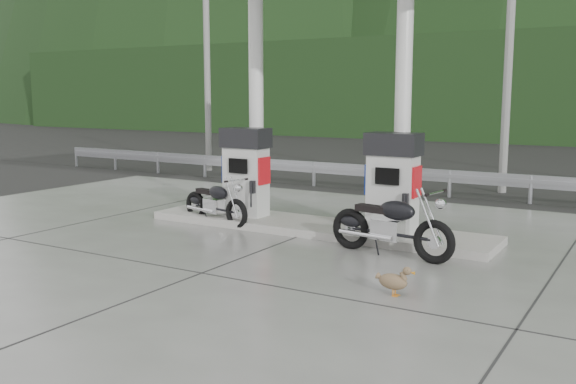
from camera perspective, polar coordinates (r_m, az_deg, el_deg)
The scene contains 15 objects.
ground at distance 10.45m, azimuth -4.25°, elevation -6.02°, with size 160.00×160.00×0.00m, color black.
forecourt_apron at distance 10.44m, azimuth -4.25°, elevation -5.96°, with size 18.00×14.00×0.02m, color slate.
pump_island at distance 12.50m, azimuth 2.35°, elevation -3.10°, with size 7.00×1.40×0.15m, color gray.
gas_pump_left at distance 13.17m, azimuth -3.76°, elevation 1.79°, with size 0.95×0.55×1.80m, color silver, non-canonical shape.
gas_pump_right at distance 11.66m, azimuth 9.30°, elevation 0.80°, with size 0.95×0.55×1.80m, color silver, non-canonical shape.
canopy_column_left at distance 13.40m, azimuth -2.85°, elevation 8.78°, with size 0.30×0.30×5.00m, color white.
canopy_column_right at distance 11.93m, azimuth 10.21°, elevation 8.66°, with size 0.30×0.30×5.00m, color white.
guardrail at distance 17.38m, azimuth 11.05°, elevation 2.13°, with size 26.00×0.16×1.42m, color #989AA0, non-canonical shape.
road at distance 20.77m, azimuth 14.29°, elevation 1.11°, with size 60.00×7.00×0.01m, color black.
utility_pole_a at distance 22.54m, azimuth -7.22°, elevation 12.07°, with size 0.22×0.22×8.00m, color gray.
utility_pole_b at distance 18.21m, azimuth 19.09°, elevation 12.49°, with size 0.22×0.22×8.00m, color gray.
tree_band at distance 38.70m, azimuth 22.44°, elevation 8.57°, with size 80.00×6.00×6.00m, color black.
motorcycle_left at distance 13.14m, azimuth -6.48°, elevation -0.99°, with size 1.81×0.57×0.86m, color black, non-canonical shape.
motorcycle_right at distance 10.61m, azimuth 9.11°, elevation -2.99°, with size 2.11×0.67×1.00m, color black, non-canonical shape.
duck at distance 8.65m, azimuth 9.31°, elevation -7.89°, with size 0.49×0.14×0.35m, color brown, non-canonical shape.
Camera 1 is at (5.82, -8.26, 2.65)m, focal length 40.00 mm.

